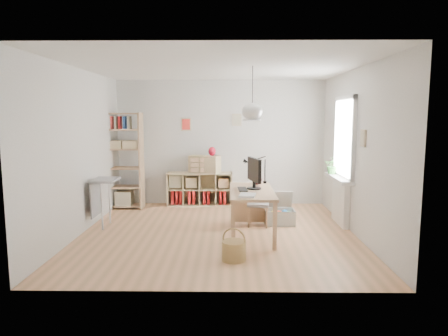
{
  "coord_description": "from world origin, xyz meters",
  "views": [
    {
      "loc": [
        0.2,
        -6.45,
        1.93
      ],
      "look_at": [
        0.1,
        0.3,
        1.05
      ],
      "focal_mm": 32.0,
      "sensor_mm": 36.0,
      "label": 1
    }
  ],
  "objects_px": {
    "tall_bookshelf": "(123,157)",
    "cube_shelf": "(199,192)",
    "chair": "(259,201)",
    "storage_chest": "(280,214)",
    "drawer_chest": "(205,164)",
    "monitor": "(254,172)",
    "desk": "(252,196)"
  },
  "relations": [
    {
      "from": "desk",
      "to": "storage_chest",
      "type": "relative_size",
      "value": 2.49
    },
    {
      "from": "monitor",
      "to": "drawer_chest",
      "type": "height_order",
      "value": "monitor"
    },
    {
      "from": "chair",
      "to": "drawer_chest",
      "type": "distance_m",
      "value": 1.93
    },
    {
      "from": "cube_shelf",
      "to": "tall_bookshelf",
      "type": "relative_size",
      "value": 0.7
    },
    {
      "from": "monitor",
      "to": "tall_bookshelf",
      "type": "bearing_deg",
      "value": 131.03
    },
    {
      "from": "desk",
      "to": "cube_shelf",
      "type": "bearing_deg",
      "value": 114.61
    },
    {
      "from": "cube_shelf",
      "to": "drawer_chest",
      "type": "distance_m",
      "value": 0.62
    },
    {
      "from": "desk",
      "to": "monitor",
      "type": "height_order",
      "value": "monitor"
    },
    {
      "from": "storage_chest",
      "to": "drawer_chest",
      "type": "distance_m",
      "value": 2.17
    },
    {
      "from": "tall_bookshelf",
      "to": "chair",
      "type": "xyz_separation_m",
      "value": [
        2.75,
        -1.3,
        -0.66
      ]
    },
    {
      "from": "chair",
      "to": "storage_chest",
      "type": "bearing_deg",
      "value": 20.76
    },
    {
      "from": "cube_shelf",
      "to": "monitor",
      "type": "xyz_separation_m",
      "value": [
        1.07,
        -2.12,
        0.74
      ]
    },
    {
      "from": "tall_bookshelf",
      "to": "cube_shelf",
      "type": "bearing_deg",
      "value": 10.19
    },
    {
      "from": "monitor",
      "to": "desk",
      "type": "bearing_deg",
      "value": -126.14
    },
    {
      "from": "tall_bookshelf",
      "to": "chair",
      "type": "bearing_deg",
      "value": -25.33
    },
    {
      "from": "desk",
      "to": "chair",
      "type": "height_order",
      "value": "desk"
    },
    {
      "from": "drawer_chest",
      "to": "cube_shelf",
      "type": "bearing_deg",
      "value": -176.6
    },
    {
      "from": "monitor",
      "to": "drawer_chest",
      "type": "bearing_deg",
      "value": 100.2
    },
    {
      "from": "tall_bookshelf",
      "to": "desk",
      "type": "bearing_deg",
      "value": -37.01
    },
    {
      "from": "storage_chest",
      "to": "desk",
      "type": "bearing_deg",
      "value": -125.73
    },
    {
      "from": "tall_bookshelf",
      "to": "chair",
      "type": "height_order",
      "value": "tall_bookshelf"
    },
    {
      "from": "storage_chest",
      "to": "drawer_chest",
      "type": "height_order",
      "value": "drawer_chest"
    },
    {
      "from": "tall_bookshelf",
      "to": "monitor",
      "type": "height_order",
      "value": "tall_bookshelf"
    },
    {
      "from": "chair",
      "to": "storage_chest",
      "type": "height_order",
      "value": "chair"
    },
    {
      "from": "monitor",
      "to": "storage_chest",
      "type": "bearing_deg",
      "value": 36.9
    },
    {
      "from": "cube_shelf",
      "to": "drawer_chest",
      "type": "xyz_separation_m",
      "value": [
        0.13,
        -0.04,
        0.6
      ]
    },
    {
      "from": "cube_shelf",
      "to": "storage_chest",
      "type": "relative_size",
      "value": 2.32
    },
    {
      "from": "cube_shelf",
      "to": "storage_chest",
      "type": "distance_m",
      "value": 2.17
    },
    {
      "from": "desk",
      "to": "tall_bookshelf",
      "type": "bearing_deg",
      "value": 142.99
    },
    {
      "from": "chair",
      "to": "drawer_chest",
      "type": "relative_size",
      "value": 1.16
    },
    {
      "from": "monitor",
      "to": "drawer_chest",
      "type": "distance_m",
      "value": 2.28
    },
    {
      "from": "chair",
      "to": "monitor",
      "type": "bearing_deg",
      "value": -94.13
    }
  ]
}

